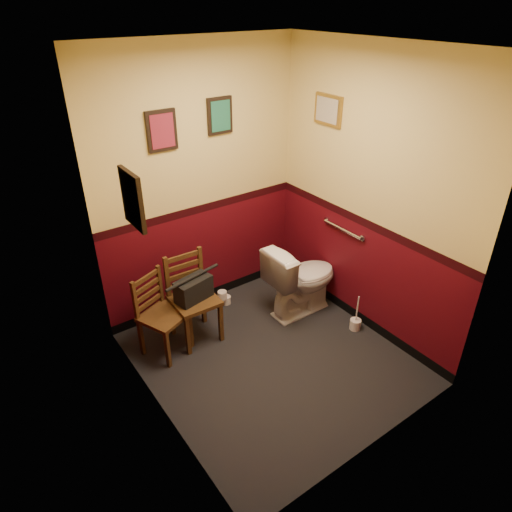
{
  "coord_description": "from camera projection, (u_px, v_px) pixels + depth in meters",
  "views": [
    {
      "loc": [
        -2.01,
        -2.56,
        2.99
      ],
      "look_at": [
        0.0,
        0.25,
        1.0
      ],
      "focal_mm": 32.0,
      "sensor_mm": 36.0,
      "label": 1
    }
  ],
  "objects": [
    {
      "name": "framed_print_left",
      "position": [
        133.0,
        200.0,
        2.91
      ],
      "size": [
        0.04,
        0.3,
        0.38
      ],
      "color": "black",
      "rests_on": "wall_left"
    },
    {
      "name": "toilet_brush",
      "position": [
        355.0,
        324.0,
        4.66
      ],
      "size": [
        0.11,
        0.11,
        0.4
      ],
      "color": "silver",
      "rests_on": "floor"
    },
    {
      "name": "framed_print_back_b",
      "position": [
        220.0,
        116.0,
        4.27
      ],
      "size": [
        0.26,
        0.04,
        0.34
      ],
      "color": "black",
      "rests_on": "wall_back"
    },
    {
      "name": "wall_right",
      "position": [
        369.0,
        199.0,
        4.19
      ],
      "size": [
        0.0,
        2.4,
        2.7
      ],
      "primitive_type": "cube",
      "rotation": [
        1.57,
        0.0,
        -1.57
      ],
      "color": "#4A0811",
      "rests_on": "ground"
    },
    {
      "name": "wall_left",
      "position": [
        146.0,
        273.0,
        3.08
      ],
      "size": [
        0.0,
        2.4,
        2.7
      ],
      "primitive_type": "cube",
      "rotation": [
        1.57,
        0.0,
        1.57
      ],
      "color": "#4A0811",
      "rests_on": "ground"
    },
    {
      "name": "wall_front",
      "position": [
        394.0,
        302.0,
        2.79
      ],
      "size": [
        2.2,
        0.0,
        2.7
      ],
      "primitive_type": "cube",
      "rotation": [
        -1.57,
        0.0,
        0.0
      ],
      "color": "#4A0811",
      "rests_on": "ground"
    },
    {
      "name": "chair_right",
      "position": [
        193.0,
        298.0,
        4.39
      ],
      "size": [
        0.43,
        0.43,
        0.89
      ],
      "rotation": [
        0.0,
        0.0,
        -0.03
      ],
      "color": "#553719",
      "rests_on": "floor"
    },
    {
      "name": "grab_bar",
      "position": [
        343.0,
        229.0,
        4.55
      ],
      "size": [
        0.05,
        0.56,
        0.06
      ],
      "color": "silver",
      "rests_on": "wall_right"
    },
    {
      "name": "floor",
      "position": [
        271.0,
        358.0,
        4.31
      ],
      "size": [
        2.2,
        2.4,
        0.0
      ],
      "primitive_type": "cube",
      "color": "black",
      "rests_on": "ground"
    },
    {
      "name": "wall_back",
      "position": [
        200.0,
        186.0,
        4.48
      ],
      "size": [
        2.2,
        0.0,
        2.7
      ],
      "primitive_type": "cube",
      "rotation": [
        1.57,
        0.0,
        0.0
      ],
      "color": "#4A0811",
      "rests_on": "ground"
    },
    {
      "name": "framed_print_back_a",
      "position": [
        162.0,
        131.0,
        3.99
      ],
      "size": [
        0.28,
        0.04,
        0.36
      ],
      "color": "black",
      "rests_on": "wall_back"
    },
    {
      "name": "framed_print_right",
      "position": [
        328.0,
        110.0,
        4.26
      ],
      "size": [
        0.04,
        0.34,
        0.28
      ],
      "color": "olive",
      "rests_on": "wall_right"
    },
    {
      "name": "tp_stack",
      "position": [
        222.0,
        299.0,
        5.01
      ],
      "size": [
        0.21,
        0.11,
        0.18
      ],
      "color": "silver",
      "rests_on": "floor"
    },
    {
      "name": "toilet",
      "position": [
        302.0,
        279.0,
        4.78
      ],
      "size": [
        0.81,
        0.46,
        0.79
      ],
      "primitive_type": "imported",
      "rotation": [
        0.0,
        0.0,
        1.56
      ],
      "color": "white",
      "rests_on": "floor"
    },
    {
      "name": "ceiling",
      "position": [
        278.0,
        45.0,
        2.96
      ],
      "size": [
        2.2,
        2.4,
        0.0
      ],
      "primitive_type": "cube",
      "rotation": [
        3.14,
        0.0,
        0.0
      ],
      "color": "silver",
      "rests_on": "ground"
    },
    {
      "name": "handbag",
      "position": [
        193.0,
        289.0,
        4.3
      ],
      "size": [
        0.38,
        0.24,
        0.26
      ],
      "rotation": [
        0.0,
        0.0,
        0.2
      ],
      "color": "black",
      "rests_on": "chair_right"
    },
    {
      "name": "chair_left",
      "position": [
        161.0,
        315.0,
        4.23
      ],
      "size": [
        0.5,
        0.5,
        0.81
      ],
      "rotation": [
        0.0,
        0.0,
        0.39
      ],
      "color": "#553719",
      "rests_on": "floor"
    }
  ]
}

